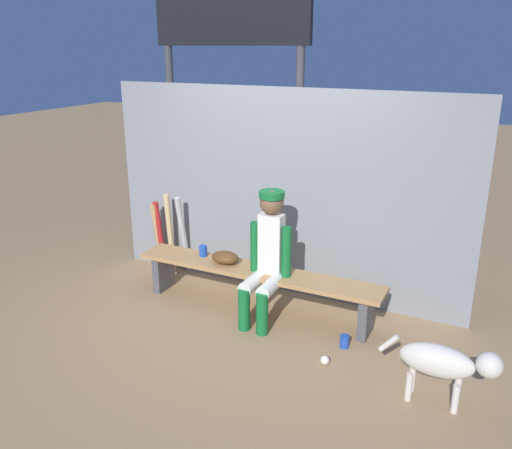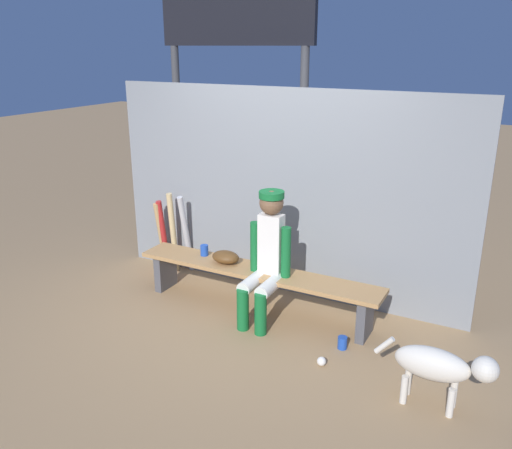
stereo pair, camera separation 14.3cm
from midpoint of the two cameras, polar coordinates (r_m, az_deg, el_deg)
ground_plane at (r=5.26m, az=0.79°, el=-9.13°), size 30.00×30.00×0.00m
chainlink_fence at (r=5.33m, az=3.53°, el=3.30°), size 3.81×0.03×2.08m
dugout_bench at (r=5.11m, az=0.81°, el=-5.78°), size 2.47×0.36×0.43m
player_seated at (r=4.83m, az=1.93°, el=-3.18°), size 0.41×0.55×1.22m
baseball_glove at (r=5.20m, az=-2.49°, el=-3.52°), size 0.28×0.20×0.12m
bat_aluminum_silver at (r=5.94m, az=-6.82°, el=-1.05°), size 0.09×0.27×0.92m
bat_wood_natural at (r=5.99m, az=-8.21°, el=-0.88°), size 0.08×0.16×0.93m
bat_aluminum_red at (r=6.09m, az=-9.22°, el=-1.14°), size 0.08×0.17×0.83m
bat_wood_tan at (r=6.12m, az=-9.46°, el=-1.16°), size 0.10×0.23×0.80m
baseball at (r=4.46m, az=7.98°, el=-14.34°), size 0.07×0.07×0.07m
cup_on_ground at (r=4.69m, az=10.13°, el=-12.38°), size 0.08×0.08×0.11m
cup_on_bench at (r=5.39m, az=-4.81°, el=-2.78°), size 0.08×0.08×0.11m
scoreboard at (r=6.65m, az=-1.08°, el=18.95°), size 2.31×0.27×3.52m
dog at (r=4.05m, az=20.15°, el=-14.10°), size 0.84×0.20×0.49m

